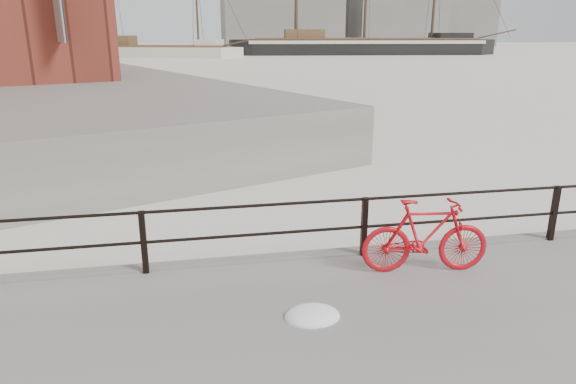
{
  "coord_description": "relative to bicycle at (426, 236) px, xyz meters",
  "views": [
    {
      "loc": [
        -6.2,
        -7.63,
        3.89
      ],
      "look_at": [
        -4.46,
        1.5,
        1.0
      ],
      "focal_mm": 32.0,
      "sensor_mm": 36.0,
      "label": 1
    }
  ],
  "objects": [
    {
      "name": "bicycle",
      "position": [
        0.0,
        0.0,
        0.0
      ],
      "size": [
        1.96,
        0.54,
        1.17
      ],
      "primitive_type": "imported",
      "rotation": [
        0.0,
        0.0,
        -0.13
      ],
      "color": "red",
      "rests_on": "promenade"
    },
    {
      "name": "ground",
      "position": [
        2.79,
        0.91,
        -0.94
      ],
      "size": [
        400.0,
        400.0,
        0.0
      ],
      "primitive_type": "plane",
      "color": "white",
      "rests_on": "ground"
    },
    {
      "name": "industrial_west",
      "position": [
        22.79,
        140.91,
        8.06
      ],
      "size": [
        32.0,
        18.0,
        18.0
      ],
      "primitive_type": "cube",
      "color": "gray",
      "rests_on": "ground"
    },
    {
      "name": "guardrail",
      "position": [
        2.79,
        0.76,
        -0.09
      ],
      "size": [
        28.0,
        0.1,
        1.0
      ],
      "primitive_type": null,
      "color": "black",
      "rests_on": "promenade"
    },
    {
      "name": "industrial_east",
      "position": [
        80.79,
        150.91,
        6.06
      ],
      "size": [
        20.0,
        16.0,
        14.0
      ],
      "primitive_type": "cube",
      "color": "gray",
      "rests_on": "ground"
    },
    {
      "name": "schooner_mid",
      "position": [
        -8.0,
        83.43,
        -0.94
      ],
      "size": [
        33.25,
        22.16,
        21.92
      ],
      "primitive_type": null,
      "rotation": [
        0.0,
        0.0,
        -0.33
      ],
      "color": "beige",
      "rests_on": "ground"
    },
    {
      "name": "industrial_mid",
      "position": [
        57.79,
        145.91,
        11.06
      ],
      "size": [
        26.0,
        20.0,
        24.0
      ],
      "primitive_type": "cube",
      "color": "gray",
      "rests_on": "ground"
    },
    {
      "name": "barque_black",
      "position": [
        29.31,
        88.6,
        -0.94
      ],
      "size": [
        58.09,
        25.16,
        32.1
      ],
      "primitive_type": null,
      "rotation": [
        0.0,
        0.0,
        -0.12
      ],
      "color": "black",
      "rests_on": "ground"
    }
  ]
}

